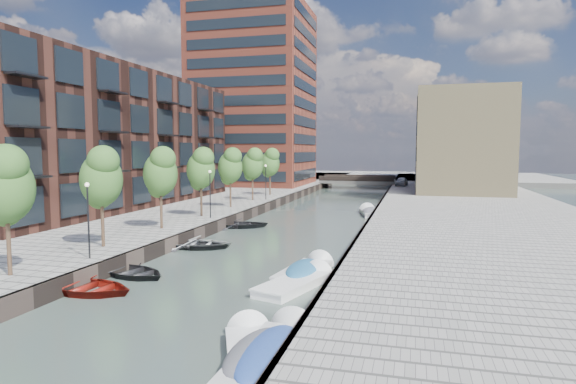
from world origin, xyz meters
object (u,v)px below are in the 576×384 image
at_px(tree_4, 230,165).
at_px(sloop_3, 198,248).
at_px(motorboat_0, 274,353).
at_px(tree_0, 6,184).
at_px(motorboat_1, 253,353).
at_px(tree_3, 201,168).
at_px(tree_5, 252,163).
at_px(sloop_1, 198,248).
at_px(motorboat_4, 370,212).
at_px(car, 401,181).
at_px(tree_6, 270,162).
at_px(sloop_2, 88,293).
at_px(motorboat_2, 300,284).
at_px(sloop_0, 133,276).
at_px(tree_1, 101,176).
at_px(sloop_4, 241,227).
at_px(tree_2, 160,171).
at_px(bridge, 358,181).
at_px(motorboat_3, 306,271).

relative_size(tree_4, sloop_3, 1.21).
bearing_deg(motorboat_0, tree_0, 165.98).
bearing_deg(sloop_3, tree_0, 153.07).
bearing_deg(motorboat_1, tree_0, 164.92).
distance_m(motorboat_0, motorboat_1, 0.68).
relative_size(tree_3, motorboat_1, 1.14).
bearing_deg(tree_5, sloop_1, -80.63).
bearing_deg(motorboat_0, motorboat_4, 90.23).
height_order(tree_5, car, tree_5).
xyz_separation_m(tree_6, sloop_2, (3.14, -40.65, -5.31)).
xyz_separation_m(motorboat_2, car, (3.51, 57.42, 1.61)).
height_order(tree_6, motorboat_2, tree_6).
height_order(motorboat_0, car, car).
distance_m(sloop_0, sloop_3, 7.94).
height_order(tree_1, sloop_4, tree_1).
distance_m(tree_2, motorboat_1, 22.59).
height_order(sloop_0, sloop_4, sloop_4).
relative_size(sloop_0, sloop_3, 0.90).
xyz_separation_m(sloop_0, sloop_4, (-0.02, 17.07, 0.00)).
bearing_deg(tree_1, bridge, 82.07).
relative_size(motorboat_0, motorboat_1, 1.07).
xyz_separation_m(tree_2, tree_5, (0.00, 21.00, 0.00)).
bearing_deg(sloop_3, tree_3, 12.08).
bearing_deg(tree_2, motorboat_2, -34.87).
distance_m(tree_0, tree_2, 14.00).
bearing_deg(tree_4, car, 64.78).
bearing_deg(tree_1, motorboat_1, -38.59).
relative_size(sloop_0, motorboat_1, 0.85).
height_order(sloop_0, motorboat_2, motorboat_2).
bearing_deg(sloop_4, tree_0, 151.26).
xyz_separation_m(tree_2, sloop_3, (3.59, -1.45, -5.31)).
bearing_deg(sloop_3, sloop_2, 166.74).
bearing_deg(tree_3, car, 68.62).
bearing_deg(tree_3, sloop_3, -66.96).
bearing_deg(tree_0, tree_1, 90.00).
distance_m(tree_0, sloop_1, 13.92).
relative_size(tree_5, motorboat_1, 1.14).
relative_size(bridge, tree_1, 2.18).
distance_m(sloop_0, motorboat_1, 12.72).
height_order(tree_1, sloop_1, tree_1).
bearing_deg(sloop_0, tree_1, 74.36).
relative_size(tree_2, sloop_1, 1.34).
relative_size(tree_3, motorboat_3, 1.11).
xyz_separation_m(tree_3, motorboat_2, (12.75, -15.89, -5.21)).
bearing_deg(tree_6, sloop_2, -85.58).
bearing_deg(sloop_3, motorboat_4, -36.97).
distance_m(tree_5, car, 32.18).
distance_m(motorboat_1, motorboat_4, 36.97).
relative_size(bridge, sloop_1, 2.93).
bearing_deg(sloop_4, tree_5, -4.96).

